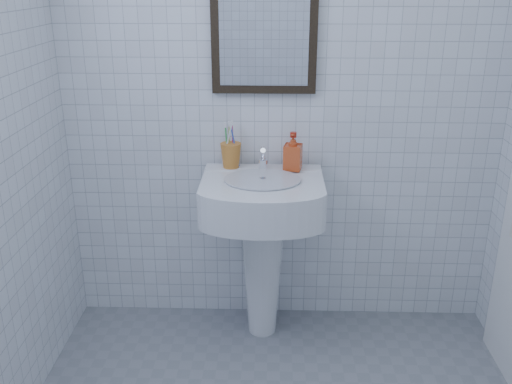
{
  "coord_description": "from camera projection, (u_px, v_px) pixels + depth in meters",
  "views": [
    {
      "loc": [
        -0.04,
        -1.58,
        1.78
      ],
      "look_at": [
        -0.12,
        0.86,
        0.85
      ],
      "focal_mm": 40.0,
      "sensor_mm": 36.0,
      "label": 1
    }
  ],
  "objects": [
    {
      "name": "wall_mirror",
      "position": [
        264.0,
        27.0,
        2.66
      ],
      "size": [
        0.5,
        0.04,
        0.62
      ],
      "color": "black",
      "rests_on": "wall_back"
    },
    {
      "name": "faucet",
      "position": [
        263.0,
        160.0,
        2.8
      ],
      "size": [
        0.05,
        0.11,
        0.12
      ],
      "color": "white",
      "rests_on": "washbasin"
    },
    {
      "name": "washbasin",
      "position": [
        262.0,
        230.0,
        2.82
      ],
      "size": [
        0.58,
        0.42,
        0.89
      ],
      "color": "white",
      "rests_on": "ground"
    },
    {
      "name": "wall_back",
      "position": [
        283.0,
        90.0,
        2.78
      ],
      "size": [
        2.2,
        0.02,
        2.5
      ],
      "primitive_type": "cube",
      "color": "white",
      "rests_on": "ground"
    },
    {
      "name": "soap_dispenser",
      "position": [
        293.0,
        151.0,
        2.78
      ],
      "size": [
        0.1,
        0.1,
        0.19
      ],
      "primitive_type": "imported",
      "rotation": [
        0.0,
        0.0,
        -0.2
      ],
      "color": "red",
      "rests_on": "washbasin"
    },
    {
      "name": "toothbrush_cup",
      "position": [
        231.0,
        155.0,
        2.82
      ],
      "size": [
        0.11,
        0.11,
        0.12
      ],
      "primitive_type": null,
      "rotation": [
        0.0,
        0.0,
        0.06
      ],
      "color": "orange",
      "rests_on": "washbasin"
    }
  ]
}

